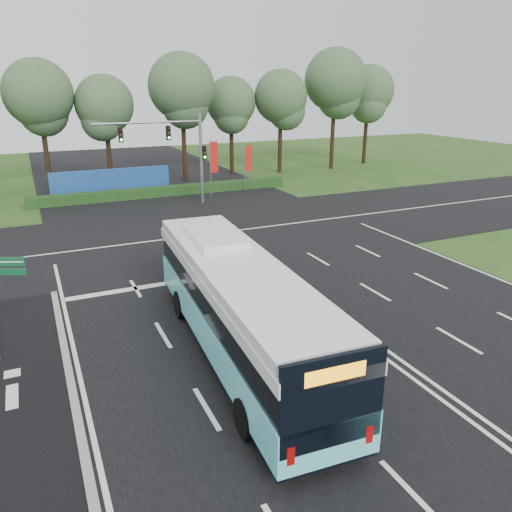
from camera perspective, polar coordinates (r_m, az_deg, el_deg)
The scene contains 11 objects.
ground at distance 21.81m, azimuth 6.51°, elevation -5.64°, with size 120.00×120.00×0.00m, color #294918.
road_main at distance 21.80m, azimuth 6.51°, elevation -5.59°, with size 20.00×120.00×0.04m, color black.
road_cross at distance 31.99m, azimuth -4.56°, elevation 2.60°, with size 120.00×14.00×0.05m, color black.
kerb_strip at distance 16.54m, azimuth -20.06°, elevation -15.27°, with size 0.25×18.00×0.12m, color gray.
city_bus at distance 17.13m, azimuth -1.96°, elevation -5.74°, with size 3.54×13.18×3.74m.
banner_flag_mid at distance 41.93m, azimuth -4.93°, elevation 10.79°, with size 0.70×0.07×4.73m.
banner_flag_right at distance 44.48m, azimuth -0.95°, elevation 10.84°, with size 0.60×0.13×4.10m.
traffic_light_gantry at distance 39.10m, azimuth -8.88°, elevation 12.39°, with size 8.41×0.28×7.00m.
hedge at distance 43.53m, azimuth -10.34°, elevation 7.29°, with size 22.00×1.20×0.80m, color #153613.
blue_hoarding at distance 45.04m, azimuth -16.19°, elevation 8.14°, with size 10.00×0.30×2.20m, color #1C4A97.
eucalyptus_row at distance 50.64m, azimuth -7.38°, elevation 17.98°, with size 53.92×8.36×12.80m.
Camera 1 is at (-10.43, -16.86, 9.08)m, focal length 35.00 mm.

